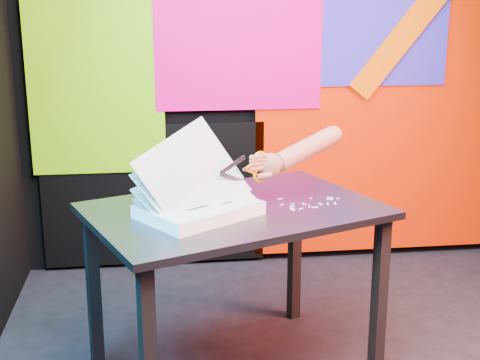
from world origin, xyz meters
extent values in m
cube|color=black|center=(0.00, 1.50, 1.35)|extent=(3.00, 0.01, 2.70)
cube|color=red|center=(0.65, 1.47, 0.85)|extent=(1.60, 0.02, 1.60)
cube|color=#3626C9|center=(0.55, 1.46, 1.45)|extent=(0.85, 0.02, 0.75)
cube|color=#F50075|center=(-0.25, 1.45, 1.35)|extent=(0.95, 0.02, 0.80)
cube|color=#6ED004|center=(-1.05, 1.46, 1.10)|extent=(0.75, 0.02, 1.00)
cube|color=#FF5C00|center=(0.85, 1.44, 1.55)|extent=(0.91, 0.02, 1.11)
cube|color=black|center=(-0.75, 1.47, 0.45)|extent=(1.30, 0.02, 0.85)
cube|color=black|center=(-1.01, 0.34, 0.36)|extent=(0.06, 0.06, 0.72)
cube|color=black|center=(0.17, 0.12, 0.36)|extent=(0.06, 0.06, 0.72)
cube|color=black|center=(-0.06, 0.71, 0.36)|extent=(0.06, 0.06, 0.72)
cube|color=#29292C|center=(-0.42, 0.23, 0.73)|extent=(1.34, 1.12, 0.03)
cube|color=white|center=(-0.57, 0.14, 0.78)|extent=(0.52, 0.50, 0.05)
cube|color=white|center=(-0.57, 0.14, 0.80)|extent=(0.52, 0.49, 0.00)
cube|color=white|center=(-0.57, 0.14, 0.81)|extent=(0.51, 0.47, 0.13)
cube|color=white|center=(-0.58, 0.15, 0.83)|extent=(0.51, 0.44, 0.22)
cube|color=white|center=(-0.59, 0.17, 0.88)|extent=(0.48, 0.39, 0.31)
cube|color=white|center=(-0.60, 0.18, 0.92)|extent=(0.45, 0.34, 0.37)
cylinder|color=#323232|center=(-0.65, -0.09, 0.80)|extent=(0.01, 0.01, 0.00)
cylinder|color=#323232|center=(-0.62, -0.07, 0.80)|extent=(0.01, 0.01, 0.00)
cylinder|color=#323232|center=(-0.59, -0.05, 0.80)|extent=(0.01, 0.01, 0.00)
cylinder|color=#323232|center=(-0.56, -0.03, 0.80)|extent=(0.01, 0.01, 0.00)
cylinder|color=#323232|center=(-0.53, -0.01, 0.80)|extent=(0.01, 0.01, 0.00)
cylinder|color=#323232|center=(-0.50, 0.01, 0.80)|extent=(0.01, 0.01, 0.00)
cylinder|color=#323232|center=(-0.47, 0.03, 0.80)|extent=(0.01, 0.01, 0.00)
cylinder|color=#323232|center=(-0.45, 0.05, 0.80)|extent=(0.01, 0.01, 0.00)
cylinder|color=#323232|center=(-0.42, 0.07, 0.80)|extent=(0.01, 0.01, 0.00)
cylinder|color=#323232|center=(-0.39, 0.09, 0.80)|extent=(0.01, 0.01, 0.00)
cylinder|color=#323232|center=(-0.36, 0.11, 0.80)|extent=(0.01, 0.01, 0.00)
cylinder|color=#323232|center=(-0.33, 0.13, 0.80)|extent=(0.01, 0.01, 0.00)
cylinder|color=#323232|center=(-0.81, 0.14, 0.80)|extent=(0.01, 0.01, 0.00)
cylinder|color=#323232|center=(-0.78, 0.16, 0.80)|extent=(0.01, 0.01, 0.00)
cylinder|color=#323232|center=(-0.75, 0.18, 0.80)|extent=(0.01, 0.01, 0.00)
cylinder|color=#323232|center=(-0.72, 0.20, 0.80)|extent=(0.01, 0.01, 0.00)
cylinder|color=#323232|center=(-0.70, 0.22, 0.80)|extent=(0.01, 0.01, 0.00)
cylinder|color=#323232|center=(-0.67, 0.24, 0.80)|extent=(0.01, 0.01, 0.00)
cylinder|color=#323232|center=(-0.64, 0.26, 0.80)|extent=(0.01, 0.01, 0.00)
cylinder|color=#323232|center=(-0.61, 0.28, 0.80)|extent=(0.01, 0.01, 0.00)
cylinder|color=#323232|center=(-0.58, 0.30, 0.80)|extent=(0.01, 0.01, 0.00)
cylinder|color=#323232|center=(-0.55, 0.32, 0.80)|extent=(0.01, 0.01, 0.00)
cylinder|color=#323232|center=(-0.52, 0.34, 0.80)|extent=(0.01, 0.01, 0.00)
cylinder|color=#323232|center=(-0.49, 0.36, 0.80)|extent=(0.01, 0.01, 0.00)
cube|color=black|center=(-0.68, 0.13, 0.80)|extent=(0.07, 0.05, 0.00)
cube|color=black|center=(-0.57, 0.18, 0.80)|extent=(0.05, 0.04, 0.00)
cube|color=black|center=(-0.58, 0.07, 0.80)|extent=(0.09, 0.07, 0.00)
cube|color=black|center=(-0.46, 0.13, 0.80)|extent=(0.04, 0.03, 0.00)
cube|color=#B4B6C1|center=(-0.43, 0.23, 0.93)|extent=(0.11, 0.06, 0.07)
cube|color=#B4B6C1|center=(-0.43, 0.23, 0.87)|extent=(0.11, 0.06, 0.07)
cylinder|color=#B4B6C1|center=(-0.37, 0.26, 0.90)|extent=(0.02, 0.02, 0.01)
cube|color=orange|center=(-0.36, 0.27, 0.89)|extent=(0.05, 0.03, 0.03)
cube|color=orange|center=(-0.36, 0.27, 0.91)|extent=(0.05, 0.03, 0.03)
torus|color=orange|center=(-0.31, 0.29, 0.93)|extent=(0.07, 0.04, 0.07)
torus|color=orange|center=(-0.31, 0.29, 0.87)|extent=(0.07, 0.04, 0.07)
ellipsoid|color=#A1503C|center=(-0.26, 0.32, 0.90)|extent=(0.10, 0.06, 0.10)
cylinder|color=#A1503C|center=(-0.31, 0.29, 0.90)|extent=(0.08, 0.05, 0.02)
cylinder|color=#A1503C|center=(-0.31, 0.29, 0.91)|extent=(0.07, 0.05, 0.02)
cylinder|color=#A1503C|center=(-0.31, 0.29, 0.93)|extent=(0.07, 0.05, 0.02)
cylinder|color=#A1503C|center=(-0.31, 0.29, 0.94)|extent=(0.06, 0.04, 0.02)
cylinder|color=#A1503C|center=(-0.29, 0.29, 0.86)|extent=(0.07, 0.04, 0.03)
cylinder|color=#A1503C|center=(-0.22, 0.34, 0.90)|extent=(0.08, 0.09, 0.07)
cylinder|color=#A1503C|center=(-0.09, 0.40, 0.95)|extent=(0.32, 0.22, 0.17)
sphere|color=#A1503C|center=(0.05, 0.47, 0.99)|extent=(0.08, 0.08, 0.08)
cube|color=white|center=(-0.12, 0.21, 0.75)|extent=(0.01, 0.02, 0.00)
cube|color=white|center=(-0.10, 0.19, 0.75)|extent=(0.02, 0.01, 0.00)
cube|color=white|center=(-0.16, 0.18, 0.75)|extent=(0.02, 0.02, 0.00)
cube|color=white|center=(0.00, 0.23, 0.75)|extent=(0.01, 0.03, 0.00)
cube|color=white|center=(0.03, 0.30, 0.75)|extent=(0.01, 0.01, 0.00)
cube|color=white|center=(-0.06, 0.23, 0.75)|extent=(0.01, 0.03, 0.00)
cube|color=white|center=(-0.01, 0.28, 0.75)|extent=(0.02, 0.01, 0.00)
cube|color=white|center=(-0.13, 0.24, 0.75)|extent=(0.01, 0.02, 0.00)
cube|color=white|center=(-0.17, 0.25, 0.75)|extent=(0.01, 0.02, 0.00)
cube|color=white|center=(-0.21, 0.32, 0.75)|extent=(0.02, 0.01, 0.00)
cube|color=white|center=(-0.17, 0.25, 0.75)|extent=(0.02, 0.02, 0.00)
cube|color=white|center=(-0.13, 0.23, 0.75)|extent=(0.01, 0.01, 0.00)
cube|color=white|center=(-0.01, 0.29, 0.75)|extent=(0.01, 0.03, 0.00)
cube|color=white|center=(-0.01, 0.29, 0.75)|extent=(0.02, 0.01, 0.00)
cube|color=white|center=(-0.03, 0.23, 0.75)|extent=(0.01, 0.03, 0.00)
cube|color=white|center=(0.00, 0.31, 0.75)|extent=(0.02, 0.02, 0.00)
cube|color=white|center=(-0.22, 0.24, 0.75)|extent=(0.02, 0.02, 0.00)
cube|color=white|center=(-0.08, 0.31, 0.75)|extent=(0.01, 0.01, 0.00)
cube|color=white|center=(-0.19, 0.18, 0.75)|extent=(0.01, 0.02, 0.00)
cube|color=white|center=(-0.19, 0.16, 0.75)|extent=(0.02, 0.02, 0.00)
cube|color=white|center=(-0.19, 0.21, 0.75)|extent=(0.02, 0.02, 0.00)
camera|label=1|loc=(-0.72, -2.33, 1.57)|focal=50.00mm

